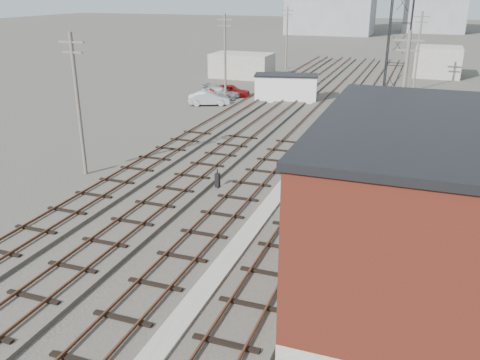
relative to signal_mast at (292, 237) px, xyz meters
The scene contains 21 objects.
ground 49.42m from the signal_mast, 94.30° to the left, with size 320.00×320.00×0.00m, color #282621.
track_right 28.35m from the signal_mast, 92.44° to the left, with size 3.20×90.00×0.39m.
track_mid_right 28.80m from the signal_mast, 100.44° to the left, with size 3.20×90.00×0.39m.
track_mid_left 29.78m from the signal_mast, 108.06° to the left, with size 3.20×90.00×0.39m.
track_left 31.25m from the signal_mast, 115.07° to the left, with size 3.20×90.00×0.39m.
platform_curb 5.18m from the signal_mast, 134.86° to the left, with size 0.90×28.00×0.26m, color gray.
brick_building 4.11m from the signal_mast, 17.73° to the left, with size 6.54×12.20×7.22m.
lattice_tower 24.77m from the signal_mast, 85.75° to the left, with size 1.60×1.60×15.00m.
utility_pole_left_a 18.76m from the signal_mast, 150.37° to the left, with size 1.80×0.24×9.00m.
utility_pole_left_b 37.92m from the signal_mast, 115.34° to the left, with size 1.80×0.24×9.00m.
utility_pole_left_c 61.43m from the signal_mast, 105.30° to the left, with size 1.80×0.24×9.00m.
utility_pole_right_a 17.58m from the signal_mast, 80.76° to the left, with size 1.80×0.24×9.00m.
utility_pole_right_b 47.35m from the signal_mast, 86.61° to the left, with size 1.80×0.24×9.00m.
shed_left 53.02m from the signal_mast, 111.82° to the left, with size 8.00×5.00×3.20m, color gray.
shed_right 59.46m from the signal_mast, 84.89° to the left, with size 6.00×6.00×4.00m, color gray.
signal_mast is the anchor object (origin of this frame).
switch_stand 12.24m from the signal_mast, 125.94° to the left, with size 0.28×0.28×1.15m.
site_trailer 37.60m from the signal_mast, 105.43° to the left, with size 7.18×4.30×2.82m.
car_red 39.11m from the signal_mast, 114.52° to the left, with size 1.82×4.52×1.54m, color maroon.
car_silver 35.61m from the signal_mast, 118.36° to the left, with size 1.49×4.27×1.41m, color #B7B9BF.
car_grey 39.20m from the signal_mast, 115.78° to the left, with size 1.94×4.76×1.38m, color gray.
Camera 1 is at (7.73, -5.98, 11.40)m, focal length 38.00 mm.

